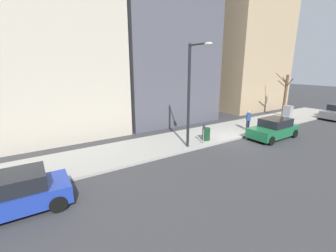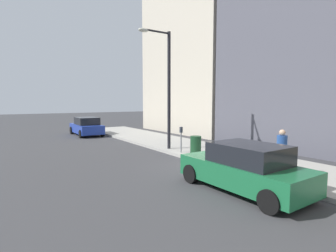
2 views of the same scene
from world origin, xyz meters
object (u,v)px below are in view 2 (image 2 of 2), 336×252
at_px(trash_bin, 196,145).
at_px(office_tower_right, 216,7).
at_px(streetlamp, 165,80).
at_px(pedestrian_near_meter, 282,149).
at_px(parking_meter, 181,137).
at_px(parked_car_green, 245,168).
at_px(parked_car_blue, 86,127).

xyz_separation_m(trash_bin, office_tower_right, (9.90, 9.03, 11.42)).
height_order(streetlamp, pedestrian_near_meter, streetlamp).
bearing_deg(trash_bin, pedestrian_near_meter, -88.68).
bearing_deg(parking_meter, parked_car_green, -106.45).
height_order(parking_meter, trash_bin, parking_meter).
distance_m(streetlamp, office_tower_right, 14.99).
xyz_separation_m(parked_car_blue, parking_meter, (1.74, -11.02, 0.24)).
distance_m(parked_car_green, streetlamp, 7.79).
xyz_separation_m(parked_car_blue, office_tower_right, (12.09, -2.65, 11.28)).
relative_size(parked_car_green, office_tower_right, 0.18).
relative_size(streetlamp, trash_bin, 7.22).
bearing_deg(streetlamp, pedestrian_near_meter, -83.83).
bearing_deg(parked_car_green, streetlamp, 77.04).
xyz_separation_m(parked_car_green, office_tower_right, (12.00, 13.98, 11.28)).
bearing_deg(streetlamp, office_tower_right, 33.93).
height_order(trash_bin, pedestrian_near_meter, pedestrian_near_meter).
distance_m(parked_car_blue, pedestrian_near_meter, 16.61).
bearing_deg(parked_car_blue, streetlamp, -79.91).
height_order(parked_car_blue, office_tower_right, office_tower_right).
distance_m(parked_car_green, parking_meter, 5.85).
xyz_separation_m(parking_meter, trash_bin, (0.45, -0.66, -0.38)).
relative_size(parked_car_blue, parking_meter, 3.13).
relative_size(parked_car_green, streetlamp, 0.65).
height_order(parked_car_green, streetlamp, streetlamp).
bearing_deg(office_tower_right, pedestrian_near_meter, -125.35).
bearing_deg(pedestrian_near_meter, parking_meter, -1.79).
distance_m(parking_meter, pedestrian_near_meter, 5.46).
bearing_deg(trash_bin, parked_car_green, -113.06).
height_order(parked_car_green, parked_car_blue, same).
xyz_separation_m(streetlamp, trash_bin, (0.62, -1.96, -3.42)).
relative_size(parked_car_blue, office_tower_right, 0.18).
height_order(parking_meter, pedestrian_near_meter, pedestrian_near_meter).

